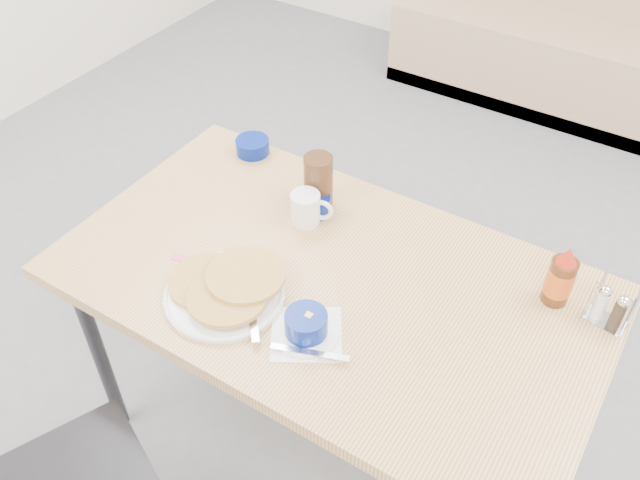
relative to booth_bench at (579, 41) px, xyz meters
The scene contains 11 objects.
booth_bench is the anchor object (origin of this frame).
dining_table 2.56m from the booth_bench, 90.00° to the right, with size 1.40×0.80×0.76m.
pancake_plate 2.76m from the booth_bench, 93.87° to the right, with size 0.32×0.31×0.05m.
coffee_mug 2.43m from the booth_bench, 94.03° to the right, with size 0.12×0.08×0.09m.
grits_setting 2.76m from the booth_bench, 88.85° to the right, with size 0.25×0.23×0.07m.
creamer_bowl 2.29m from the booth_bench, 102.67° to the right, with size 0.11×0.11×0.05m.
butter_bowl 2.38m from the booth_bench, 94.47° to the right, with size 0.11×0.11×0.05m.
amber_tumbler 2.35m from the booth_bench, 94.64° to the right, with size 0.08×0.08×0.16m, color #3F2514.
condiment_caddy 2.43m from the booth_bench, 74.47° to the right, with size 0.11×0.08×0.12m.
syrup_bottle 2.41m from the booth_bench, 77.42° to the right, with size 0.07×0.07×0.17m.
sugar_wrapper 2.74m from the booth_bench, 97.91° to the right, with size 0.04×0.03×0.00m, color #EF4F7E.
Camera 1 is at (0.63, -0.79, 2.01)m, focal length 38.00 mm.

